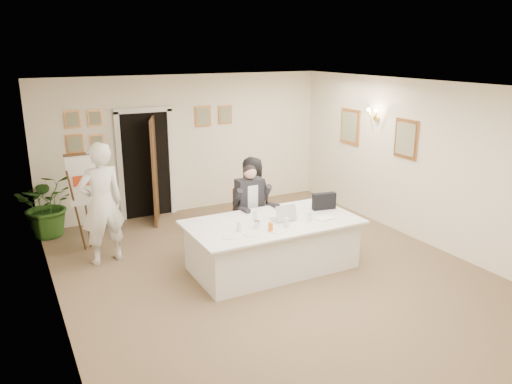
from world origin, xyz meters
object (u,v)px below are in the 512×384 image
object	(u,v)px
laptop	(282,211)
laptop_bag	(324,201)
standing_woman	(252,196)
conference_table	(272,244)
seated_man	(251,206)
standing_man	(102,204)
flip_chart	(88,207)
potted_palm	(48,204)
steel_jug	(257,224)
oj_glass	(271,227)
paper_stack	(324,218)

from	to	relation	value
laptop	laptop_bag	xyz separation A→B (m)	(0.86, 0.12, -0.00)
standing_woman	laptop_bag	xyz separation A→B (m)	(0.62, -1.33, 0.19)
conference_table	standing_woman	xyz separation A→B (m)	(0.40, 1.45, 0.33)
seated_man	standing_man	bearing A→B (deg)	177.88
standing_man	laptop_bag	bearing A→B (deg)	147.43
conference_table	flip_chart	world-z (taller)	flip_chart
potted_palm	steel_jug	size ratio (longest dim) A/B	10.86
laptop_bag	oj_glass	bearing A→B (deg)	-149.20
flip_chart	laptop_bag	size ratio (longest dim) A/B	4.27
seated_man	flip_chart	size ratio (longest dim) A/B	0.88
potted_palm	seated_man	bearing A→B (deg)	-35.90
flip_chart	laptop	distance (m)	3.27
seated_man	flip_chart	xyz separation A→B (m)	(-2.47, 1.13, 0.04)
potted_palm	oj_glass	bearing A→B (deg)	-52.59
standing_man	laptop_bag	world-z (taller)	standing_man
conference_table	standing_man	xyz separation A→B (m)	(-2.25, 1.45, 0.58)
standing_man	potted_palm	distance (m)	1.82
seated_man	laptop	size ratio (longest dim) A/B	4.08
standing_man	standing_woman	world-z (taller)	standing_man
standing_woman	steel_jug	distance (m)	1.78
standing_woman	laptop_bag	world-z (taller)	standing_woman
standing_man	laptop_bag	distance (m)	3.53
conference_table	oj_glass	xyz separation A→B (m)	(-0.25, -0.37, 0.45)
conference_table	flip_chart	size ratio (longest dim) A/B	1.58
seated_man	laptop_bag	distance (m)	1.24
flip_chart	oj_glass	size ratio (longest dim) A/B	12.71
standing_man	potted_palm	xyz separation A→B (m)	(-0.66, 1.65, -0.38)
flip_chart	laptop	xyz separation A→B (m)	(2.53, -2.06, 0.15)
conference_table	paper_stack	size ratio (longest dim) A/B	9.64
standing_woman	oj_glass	distance (m)	1.94
standing_woman	oj_glass	xyz separation A→B (m)	(-0.64, -1.82, 0.12)
laptop_bag	oj_glass	size ratio (longest dim) A/B	2.98
oj_glass	steel_jug	distance (m)	0.24
oj_glass	standing_woman	bearing A→B (deg)	70.54
flip_chart	oj_glass	distance (m)	3.23
seated_man	laptop	world-z (taller)	seated_man
flip_chart	standing_man	size ratio (longest dim) A/B	0.85
standing_woman	steel_jug	size ratio (longest dim) A/B	13.16
laptop_bag	laptop	bearing A→B (deg)	-162.59
standing_man	oj_glass	distance (m)	2.71
potted_palm	laptop_bag	xyz separation A→B (m)	(3.92, -2.98, 0.31)
standing_man	steel_jug	size ratio (longest dim) A/B	17.69
seated_man	oj_glass	distance (m)	1.35
laptop	paper_stack	distance (m)	0.66
flip_chart	laptop_bag	distance (m)	3.91
flip_chart	standing_man	bearing A→B (deg)	-78.92
paper_stack	steel_jug	size ratio (longest dim) A/B	2.46
standing_woman	laptop_bag	size ratio (longest dim) A/B	3.74
standing_woman	paper_stack	world-z (taller)	standing_woman
conference_table	potted_palm	xyz separation A→B (m)	(-2.90, 3.10, 0.20)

